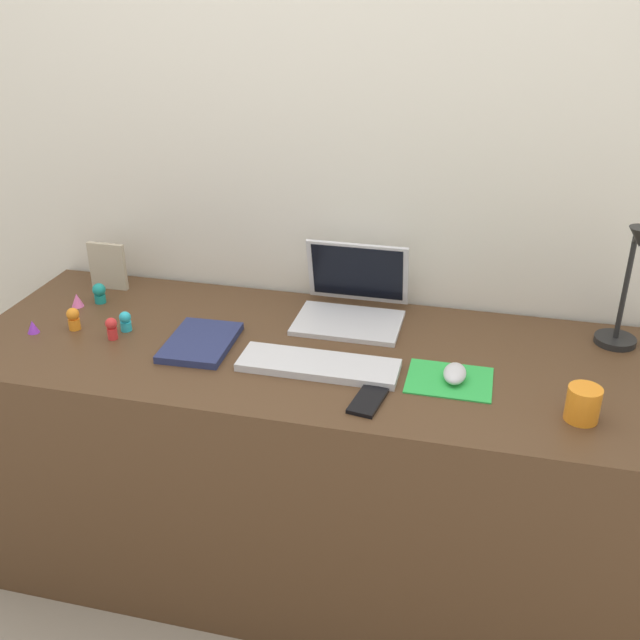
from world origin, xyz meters
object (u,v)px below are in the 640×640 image
Objects in this scene: keyboard at (319,365)px; toy_figurine_purple at (33,327)px; toy_figurine_cyan at (125,321)px; desk_lamp at (627,291)px; toy_figurine_pink at (77,300)px; laptop at (352,300)px; toy_figurine_teal at (99,293)px; notebook_pad at (201,342)px; toy_figurine_orange at (73,318)px; picture_frame at (108,266)px; toy_figurine_red at (112,328)px; mouse at (455,373)px; cell_phone at (368,401)px; coffee_mug at (583,404)px.

toy_figurine_purple reaches higher than keyboard.
toy_figurine_purple is at bearing -163.19° from toy_figurine_cyan.
toy_figurine_pink is (-1.55, -0.11, -0.15)m from desk_lamp.
laptop reaches higher than toy_figurine_teal.
toy_figurine_pink is at bearing 160.00° from notebook_pad.
desk_lamp is at bearing 9.41° from toy_figurine_cyan.
desk_lamp is (0.75, 0.30, 0.16)m from keyboard.
toy_figurine_purple is 0.11m from toy_figurine_orange.
toy_figurine_pink is (-0.79, 0.19, 0.01)m from keyboard.
keyboard is at bearing -13.51° from toy_figurine_pink.
picture_frame reaches higher than toy_figurine_teal.
desk_lamp is (0.73, -0.02, 0.11)m from laptop.
keyboard is at bearing -17.38° from toy_figurine_teal.
laptop is at bearing 19.68° from toy_figurine_orange.
notebook_pad is (-1.09, -0.26, -0.16)m from desk_lamp.
picture_frame is at bearing 119.23° from toy_figurine_red.
toy_figurine_cyan is at bearing -170.59° from desk_lamp.
toy_figurine_orange reaches higher than keyboard.
laptop is 0.46m from notebook_pad.
mouse is 0.52m from desk_lamp.
toy_figurine_pink is (-0.82, -0.13, -0.03)m from laptop.
cell_phone is (0.13, -0.45, -0.05)m from laptop.
laptop is at bearing 20.33° from toy_figurine_purple.
toy_figurine_purple is at bearing -175.19° from toy_figurine_red.
coffee_mug is at bearing -3.38° from toy_figurine_purple.
toy_figurine_orange is 1.13× the size of toy_figurine_cyan.
desk_lamp reaches higher than toy_figurine_red.
toy_figurine_cyan reaches higher than cell_phone.
toy_figurine_orange is (-1.06, 0.03, 0.01)m from mouse.
desk_lamp is (0.60, 0.43, 0.16)m from cell_phone.
toy_figurine_teal is at bearing 167.14° from cell_phone.
toy_figurine_orange is at bearing 176.61° from notebook_pad.
toy_figurine_purple is (-0.23, -0.02, -0.02)m from toy_figurine_red.
toy_figurine_cyan is (0.25, 0.07, 0.01)m from toy_figurine_purple.
toy_figurine_red reaches higher than toy_figurine_cyan.
desk_lamp is at bearing 34.26° from mouse.
coffee_mug is at bearing -107.04° from desk_lamp.
toy_figurine_cyan is (-0.58, 0.08, 0.02)m from keyboard.
toy_figurine_pink is (-1.43, 0.27, -0.02)m from coffee_mug.
toy_figurine_purple is at bearing -159.67° from laptop.
toy_figurine_red is at bearing -60.77° from picture_frame.
toy_figurine_cyan reaches higher than toy_figurine_pink.
toy_figurine_purple is at bearing -109.98° from toy_figurine_teal.
toy_figurine_red reaches higher than toy_figurine_purple.
cell_phone is 0.85× the size of picture_frame.
toy_figurine_purple is at bearing -178.71° from cell_phone.
picture_frame is (-0.92, 0.47, 0.07)m from cell_phone.
mouse is at bearing -145.74° from desk_lamp.
mouse is 2.34× the size of toy_figurine_pink.
toy_figurine_pink is 1.12× the size of toy_figurine_purple.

